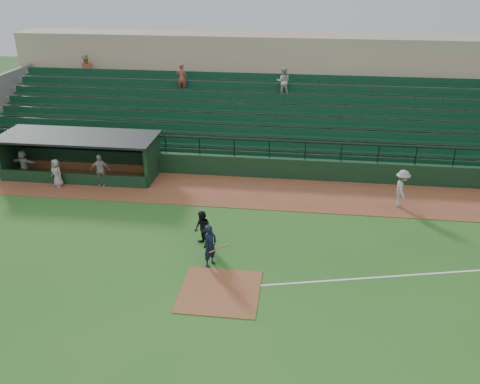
# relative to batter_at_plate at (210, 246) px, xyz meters

# --- Properties ---
(ground) EXTENTS (90.00, 90.00, 0.00)m
(ground) POSITION_rel_batter_at_plate_xyz_m (0.67, -0.75, -0.92)
(ground) COLOR #265B1D
(ground) RESTS_ON ground
(warning_track) EXTENTS (40.00, 4.00, 0.03)m
(warning_track) POSITION_rel_batter_at_plate_xyz_m (0.67, 7.25, -0.91)
(warning_track) COLOR brown
(warning_track) RESTS_ON ground
(home_plate_dirt) EXTENTS (3.00, 3.00, 0.03)m
(home_plate_dirt) POSITION_rel_batter_at_plate_xyz_m (0.67, -1.75, -0.91)
(home_plate_dirt) COLOR brown
(home_plate_dirt) RESTS_ON ground
(foul_line) EXTENTS (17.49, 4.44, 0.01)m
(foul_line) POSITION_rel_batter_at_plate_xyz_m (8.67, 0.45, -0.92)
(foul_line) COLOR white
(foul_line) RESTS_ON ground
(stadium_structure) EXTENTS (38.00, 13.08, 6.40)m
(stadium_structure) POSITION_rel_batter_at_plate_xyz_m (0.66, 15.71, 1.38)
(stadium_structure) COLOR black
(stadium_structure) RESTS_ON ground
(dugout) EXTENTS (8.90, 3.20, 2.42)m
(dugout) POSITION_rel_batter_at_plate_xyz_m (-9.08, 8.81, 0.41)
(dugout) COLOR black
(dugout) RESTS_ON ground
(batter_at_plate) EXTENTS (1.14, 0.80, 1.84)m
(batter_at_plate) POSITION_rel_batter_at_plate_xyz_m (0.00, 0.00, 0.00)
(batter_at_plate) COLOR black
(batter_at_plate) RESTS_ON ground
(umpire) EXTENTS (0.99, 1.02, 1.66)m
(umpire) POSITION_rel_batter_at_plate_xyz_m (-0.62, 1.47, -0.09)
(umpire) COLOR black
(umpire) RESTS_ON ground
(runner) EXTENTS (0.75, 1.28, 1.95)m
(runner) POSITION_rel_batter_at_plate_xyz_m (8.55, 6.51, 0.09)
(runner) COLOR #99958F
(runner) RESTS_ON warning_track
(dugout_player_a) EXTENTS (1.14, 0.60, 1.85)m
(dugout_player_a) POSITION_rel_batter_at_plate_xyz_m (-7.39, 6.99, 0.03)
(dugout_player_a) COLOR #9F9B95
(dugout_player_a) RESTS_ON warning_track
(dugout_player_b) EXTENTS (0.91, 0.78, 1.56)m
(dugout_player_b) POSITION_rel_batter_at_plate_xyz_m (-9.77, 6.68, -0.11)
(dugout_player_b) COLOR gray
(dugout_player_b) RESTS_ON warning_track
(dugout_player_c) EXTENTS (1.53, 0.64, 1.60)m
(dugout_player_c) POSITION_rel_batter_at_plate_xyz_m (-12.25, 7.73, -0.09)
(dugout_player_c) COLOR #A19C97
(dugout_player_c) RESTS_ON warning_track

